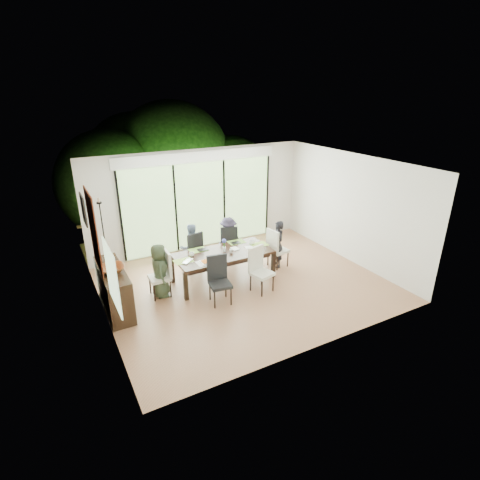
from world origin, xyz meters
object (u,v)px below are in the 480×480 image
chair_left_end (159,274)px  laptop (189,261)px  chair_right_end (278,247)px  sideboard (114,289)px  chair_near_right (262,270)px  vase (224,249)px  chair_far_right (228,243)px  bowl (112,269)px  cup_a (192,254)px  table_top (223,254)px  cup_c (252,243)px  person_far_left (191,247)px  cup_b (231,251)px  person_far_right (228,240)px  person_right_end (278,244)px  chair_far_left (191,250)px  person_left_end (160,270)px  chair_near_left (220,281)px

chair_left_end → laptop: (0.65, -0.10, 0.19)m
chair_right_end → sideboard: chair_right_end is taller
chair_near_right → vase: (-0.45, 0.92, 0.24)m
chair_left_end → chair_far_right: bearing=113.8°
chair_right_end → bowl: 3.97m
chair_near_right → cup_a: size_ratio=8.87×
table_top → cup_c: bearing=7.1°
bowl → person_far_left: bearing=26.9°
chair_right_end → cup_b: size_ratio=11.00×
table_top → chair_left_end: 1.51m
chair_left_end → sideboard: chair_left_end is taller
person_far_right → vase: person_far_right is taller
person_right_end → chair_far_left: bearing=-99.7°
person_left_end → laptop: size_ratio=3.91×
chair_left_end → person_left_end: bearing=91.3°
chair_near_right → chair_far_right: bearing=74.2°
cup_a → sideboard: size_ratio=0.07×
person_right_end → laptop: size_ratio=3.91×
person_far_right → sideboard: (-2.99, -0.91, -0.15)m
chair_far_right → sideboard: chair_far_right is taller
chair_near_right → table_top: bearing=105.8°
chair_far_right → cup_a: (-1.25, -0.70, 0.23)m
chair_far_right → cup_c: bearing=127.4°
chair_right_end → chair_far_left: (-1.95, 0.85, 0.00)m
person_far_left → cup_a: person_far_left is taller
chair_far_left → chair_near_right: (0.95, -1.72, 0.00)m
chair_near_right → person_far_left: bearing=105.1°
chair_near_left → table_top: bearing=68.5°
cup_a → sideboard: 1.78m
chair_near_right → cup_a: 1.59m
person_right_end → cup_b: (-1.33, -0.10, 0.14)m
chair_right_end → chair_near_left: size_ratio=1.00×
person_right_end → chair_right_end: bearing=104.1°
cup_c → sideboard: size_ratio=0.07×
chair_far_left → chair_near_right: same height
table_top → person_right_end: person_right_end is taller
person_far_left → sideboard: bearing=21.0°
chair_far_left → chair_near_right: 1.96m
chair_near_left → person_right_end: person_right_end is taller
chair_left_end → person_far_right: 2.21m
sideboard → person_far_left: bearing=24.5°
cup_a → person_right_end: bearing=-3.9°
person_left_end → chair_near_left: bearing=-118.4°
chair_far_right → person_far_left: (-1.00, -0.02, 0.09)m
chair_far_left → chair_far_right: (1.00, 0.00, 0.00)m
vase → chair_far_left: bearing=122.0°
cup_b → bowl: bowl is taller
person_left_end → laptop: bearing=-85.8°
person_left_end → person_right_end: size_ratio=1.00×
chair_near_right → person_far_right: size_ratio=0.85×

